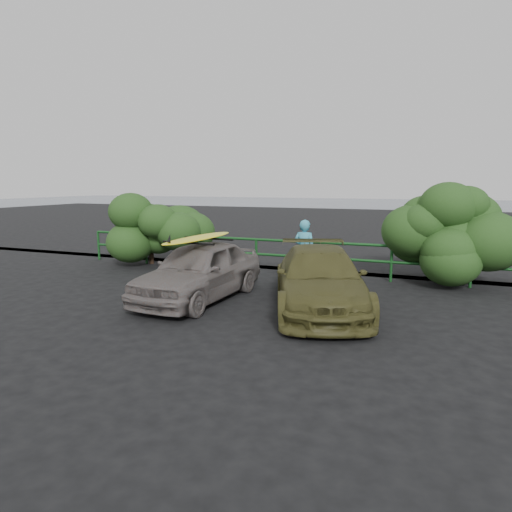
{
  "coord_description": "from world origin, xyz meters",
  "views": [
    {
      "loc": [
        4.03,
        -7.86,
        2.72
      ],
      "look_at": [
        0.21,
        1.89,
        1.03
      ],
      "focal_mm": 32.0,
      "sensor_mm": 36.0,
      "label": 1
    }
  ],
  "objects_px": {
    "olive_vehicle": "(320,279)",
    "sedan": "(199,271)",
    "man": "(304,250)",
    "guardrail": "(287,257)",
    "surfboard": "(199,238)"
  },
  "relations": [
    {
      "from": "olive_vehicle",
      "to": "man",
      "type": "xyz_separation_m",
      "value": [
        -1.07,
        2.65,
        0.2
      ]
    },
    {
      "from": "man",
      "to": "olive_vehicle",
      "type": "bearing_deg",
      "value": 119.11
    },
    {
      "from": "olive_vehicle",
      "to": "sedan",
      "type": "bearing_deg",
      "value": 165.88
    },
    {
      "from": "sedan",
      "to": "man",
      "type": "xyz_separation_m",
      "value": [
        1.74,
        2.87,
        0.17
      ]
    },
    {
      "from": "guardrail",
      "to": "surfboard",
      "type": "bearing_deg",
      "value": -105.54
    },
    {
      "from": "sedan",
      "to": "guardrail",
      "type": "bearing_deg",
      "value": 77.86
    },
    {
      "from": "guardrail",
      "to": "olive_vehicle",
      "type": "xyz_separation_m",
      "value": [
        1.8,
        -3.4,
        0.14
      ]
    },
    {
      "from": "olive_vehicle",
      "to": "surfboard",
      "type": "xyz_separation_m",
      "value": [
        -2.81,
        -0.23,
        0.8
      ]
    },
    {
      "from": "surfboard",
      "to": "man",
      "type": "bearing_deg",
      "value": 62.22
    },
    {
      "from": "guardrail",
      "to": "olive_vehicle",
      "type": "relative_size",
      "value": 3.09
    },
    {
      "from": "olive_vehicle",
      "to": "guardrail",
      "type": "bearing_deg",
      "value": 99.21
    },
    {
      "from": "guardrail",
      "to": "surfboard",
      "type": "height_order",
      "value": "surfboard"
    },
    {
      "from": "guardrail",
      "to": "surfboard",
      "type": "xyz_separation_m",
      "value": [
        -1.01,
        -3.63,
        0.93
      ]
    },
    {
      "from": "guardrail",
      "to": "sedan",
      "type": "relative_size",
      "value": 3.48
    },
    {
      "from": "olive_vehicle",
      "to": "man",
      "type": "relative_size",
      "value": 2.64
    }
  ]
}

